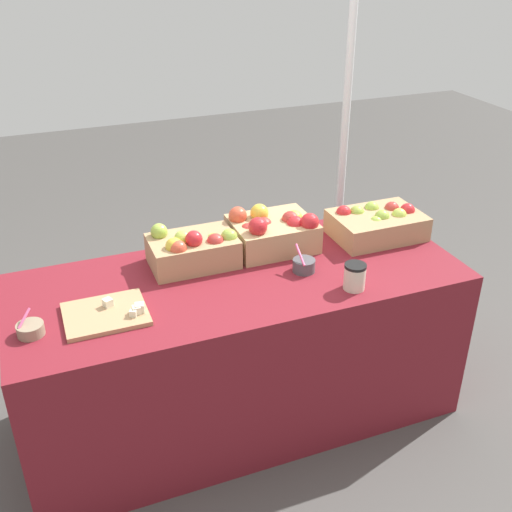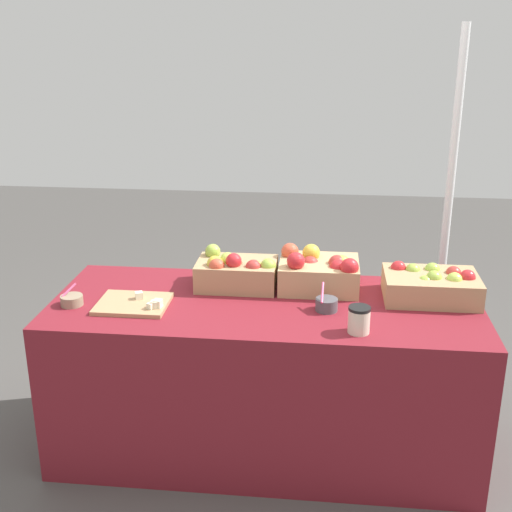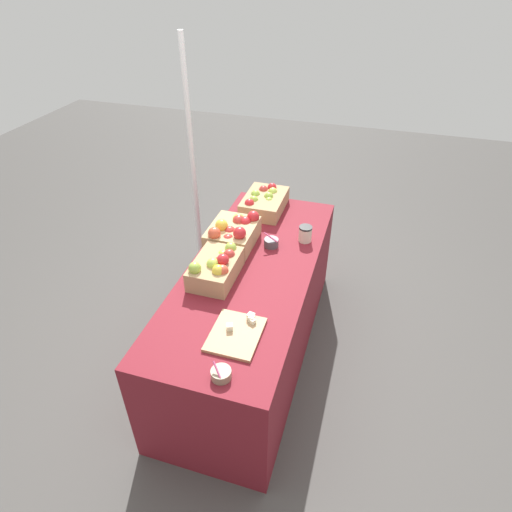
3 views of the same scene
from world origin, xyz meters
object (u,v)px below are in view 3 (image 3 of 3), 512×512
Objects in this scene: apple_crate_middle at (233,233)px; tent_pole at (193,164)px; apple_crate_left at (264,202)px; apple_crate_right at (216,267)px; sample_bowl_mid at (271,242)px; cutting_board_front at (236,333)px; coffee_cup at (305,234)px; sample_bowl_near at (221,374)px.

apple_crate_middle is 0.89m from tent_pole.
apple_crate_left is 1.12× the size of apple_crate_right.
sample_bowl_mid is at bearing -28.13° from apple_crate_right.
apple_crate_left reaches higher than cutting_board_front.
sample_bowl_mid is at bearing 122.59° from coffee_cup.
coffee_cup reaches higher than sample_bowl_near.
tent_pole reaches higher than coffee_cup.
apple_crate_right is 0.50m from cutting_board_front.
apple_crate_middle is at bearing 172.01° from apple_crate_left.
apple_crate_left is at bearing 48.95° from coffee_cup.
sample_bowl_near is at bearing -163.64° from apple_crate_middle.
apple_crate_middle is at bearing 4.24° from apple_crate_right.
cutting_board_front is 2.70× the size of sample_bowl_mid.
apple_crate_left reaches higher than coffee_cup.
sample_bowl_near is at bearing -175.90° from cutting_board_front.
apple_crate_middle is 0.85m from cutting_board_front.
cutting_board_front is at bearing -149.27° from tent_pole.
tent_pole is (0.66, 0.57, 0.14)m from apple_crate_middle.
coffee_cup reaches higher than cutting_board_front.
sample_bowl_mid is (0.04, -0.25, -0.05)m from apple_crate_middle.
coffee_cup is at bearing -57.41° from sample_bowl_mid.
apple_crate_middle is 0.19× the size of tent_pole.
apple_crate_left reaches higher than sample_bowl_mid.
sample_bowl_near is 1.96m from tent_pole.
tent_pole is (0.16, 0.64, 0.15)m from apple_crate_left.
sample_bowl_mid reaches higher than cutting_board_front.
apple_crate_right is 3.24× the size of sample_bowl_mid.
sample_bowl_mid is at bearing 3.17° from sample_bowl_near.
apple_crate_right is 0.19× the size of tent_pole.
sample_bowl_near is at bearing -157.47° from apple_crate_right.
apple_crate_middle reaches higher than apple_crate_left.
cutting_board_front is 2.78× the size of coffee_cup.
apple_crate_left is 0.68m from tent_pole.
sample_bowl_near is 1.11m from sample_bowl_mid.
tent_pole reaches higher than apple_crate_left.
sample_bowl_mid is (1.11, 0.06, 0.01)m from sample_bowl_near.
sample_bowl_mid is 0.06× the size of tent_pole.
apple_crate_left is 1.14× the size of apple_crate_middle.
sample_bowl_mid is at bearing -81.15° from apple_crate_middle.
sample_bowl_mid is 0.24m from coffee_cup.
cutting_board_front is 0.28m from sample_bowl_near.
sample_bowl_near is at bearing -152.91° from tent_pole.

